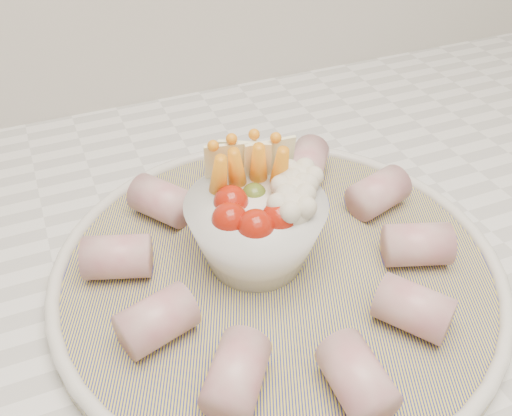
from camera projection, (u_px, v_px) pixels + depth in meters
name	position (u px, v px, depth m)	size (l,w,h in m)	color
serving_platter	(278.00, 269.00, 0.49)	(0.50, 0.50, 0.02)	navy
veggie_bowl	(258.00, 222.00, 0.48)	(0.12, 0.12, 0.10)	white
cured_meat_rolls	(277.00, 250.00, 0.48)	(0.31, 0.31, 0.04)	#A84C5A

